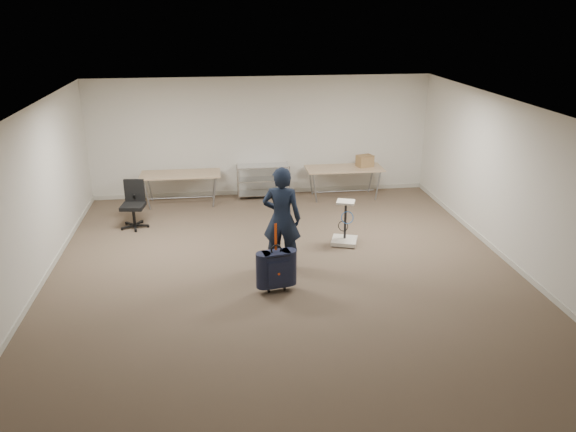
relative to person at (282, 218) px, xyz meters
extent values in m
plane|color=#4C3B2E|center=(0.01, -0.33, -0.91)|extent=(9.00, 9.00, 0.00)
plane|color=beige|center=(0.01, 4.17, 0.49)|extent=(8.00, 0.00, 8.00)
plane|color=beige|center=(0.01, -4.83, 0.49)|extent=(8.00, 0.00, 8.00)
plane|color=beige|center=(-3.99, -0.33, 0.49)|extent=(0.00, 9.00, 9.00)
plane|color=beige|center=(4.01, -0.33, 0.49)|extent=(0.00, 9.00, 9.00)
plane|color=white|center=(0.01, -0.33, 1.89)|extent=(8.00, 8.00, 0.00)
cube|color=beige|center=(0.01, 4.16, -0.86)|extent=(8.00, 0.02, 0.10)
cube|color=beige|center=(-3.98, -0.33, -0.86)|extent=(0.02, 9.00, 0.10)
cube|color=beige|center=(4.00, -0.33, -0.86)|extent=(0.02, 9.00, 0.10)
cube|color=#A18263|center=(-1.89, 3.62, -0.19)|extent=(1.80, 0.75, 0.03)
cylinder|color=gray|center=(-1.89, 3.62, -0.76)|extent=(1.50, 0.02, 0.02)
cylinder|color=gray|center=(-2.64, 3.32, -0.56)|extent=(0.13, 0.04, 0.69)
cylinder|color=gray|center=(-1.14, 3.32, -0.56)|extent=(0.13, 0.04, 0.69)
cylinder|color=gray|center=(-2.64, 3.92, -0.56)|extent=(0.13, 0.04, 0.69)
cylinder|color=gray|center=(-1.14, 3.92, -0.56)|extent=(0.13, 0.04, 0.69)
cube|color=#A18263|center=(1.91, 3.62, -0.19)|extent=(1.80, 0.75, 0.03)
cylinder|color=gray|center=(1.91, 3.62, -0.76)|extent=(1.50, 0.02, 0.02)
cylinder|color=gray|center=(1.16, 3.32, -0.56)|extent=(0.13, 0.04, 0.69)
cylinder|color=gray|center=(2.66, 3.32, -0.56)|extent=(0.13, 0.04, 0.69)
cylinder|color=gray|center=(1.16, 3.92, -0.56)|extent=(0.13, 0.04, 0.69)
cylinder|color=gray|center=(2.66, 3.92, -0.56)|extent=(0.13, 0.04, 0.69)
cylinder|color=silver|center=(-0.59, 3.64, -0.51)|extent=(0.02, 0.02, 0.80)
cylinder|color=silver|center=(0.61, 3.64, -0.51)|extent=(0.02, 0.02, 0.80)
cylinder|color=silver|center=(-0.59, 4.09, -0.51)|extent=(0.02, 0.02, 0.80)
cylinder|color=silver|center=(0.61, 4.09, -0.51)|extent=(0.02, 0.02, 0.80)
cube|color=silver|center=(0.01, 3.87, -0.81)|extent=(1.20, 0.45, 0.02)
cube|color=silver|center=(0.01, 3.87, -0.46)|extent=(1.20, 0.45, 0.02)
cube|color=silver|center=(0.01, 3.87, -0.13)|extent=(1.20, 0.45, 0.01)
imported|color=black|center=(0.00, 0.00, 0.00)|extent=(0.75, 0.60, 1.81)
cube|color=black|center=(-0.19, -0.89, -0.51)|extent=(0.46, 0.32, 0.58)
cube|color=black|center=(-0.20, -0.87, -0.81)|extent=(0.41, 0.24, 0.03)
cylinder|color=black|center=(-0.32, -0.91, -0.87)|extent=(0.04, 0.08, 0.08)
cylinder|color=black|center=(-0.06, -0.86, -0.87)|extent=(0.04, 0.08, 0.08)
torus|color=black|center=(-0.19, -0.89, -0.18)|extent=(0.18, 0.06, 0.18)
cube|color=#E2410B|center=(-0.20, -0.87, 0.03)|extent=(0.04, 0.01, 0.45)
cylinder|color=black|center=(-2.79, 2.26, -0.86)|extent=(0.59, 0.59, 0.09)
cylinder|color=black|center=(-2.79, 2.26, -0.66)|extent=(0.06, 0.06, 0.39)
cube|color=black|center=(-2.79, 2.26, -0.45)|extent=(0.51, 0.51, 0.08)
cube|color=black|center=(-2.76, 2.47, -0.17)|extent=(0.42, 0.11, 0.47)
cube|color=silver|center=(1.31, 0.86, -0.85)|extent=(0.60, 0.60, 0.08)
cylinder|color=black|center=(1.12, 0.68, -0.89)|extent=(0.06, 0.06, 0.04)
cylinder|color=black|center=(1.31, 0.91, -0.44)|extent=(0.05, 0.05, 0.75)
cube|color=silver|center=(1.31, 0.86, -0.06)|extent=(0.40, 0.37, 0.04)
torus|color=#235FB3|center=(1.36, 0.79, -0.34)|extent=(0.26, 0.17, 0.23)
cube|color=brown|center=(2.42, 3.67, -0.04)|extent=(0.42, 0.36, 0.27)
camera|label=1|loc=(-1.04, -8.85, 3.37)|focal=35.00mm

